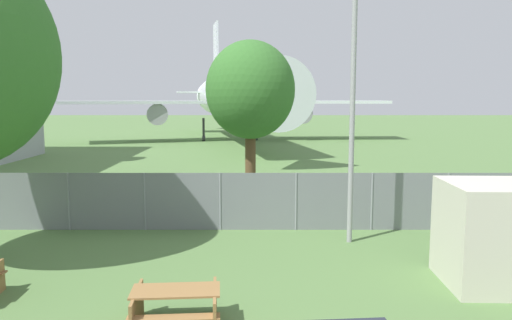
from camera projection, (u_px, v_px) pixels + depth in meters
name	position (u px, v px, depth m)	size (l,w,h in m)	color
perimeter_fence	(220.00, 201.00, 16.72)	(56.07, 0.07, 1.94)	gray
airplane	(232.00, 96.00, 49.72)	(33.38, 42.22, 13.74)	white
picnic_bench_near_cabin	(176.00, 304.00, 9.65)	(1.80, 1.52, 0.76)	olive
tree_left_of_cabin	(250.00, 91.00, 19.66)	(3.53, 3.53, 6.68)	brown
light_mast	(353.00, 77.00, 14.81)	(0.44, 0.44, 8.34)	#99999E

